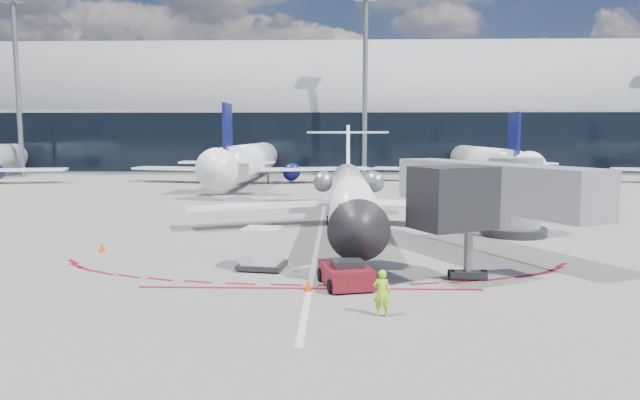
{
  "coord_description": "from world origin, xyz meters",
  "views": [
    {
      "loc": [
        1.11,
        -34.03,
        6.23
      ],
      "look_at": [
        0.13,
        -1.48,
        2.46
      ],
      "focal_mm": 32.0,
      "sensor_mm": 36.0,
      "label": 1
    }
  ],
  "objects_px": {
    "ramp_worker": "(382,293)",
    "regional_jet": "(351,193)",
    "uld_container": "(262,249)",
    "pushback_tug": "(346,274)"
  },
  "relations": [
    {
      "from": "pushback_tug",
      "to": "uld_container",
      "type": "height_order",
      "value": "uld_container"
    },
    {
      "from": "regional_jet",
      "to": "ramp_worker",
      "type": "bearing_deg",
      "value": -88.01
    },
    {
      "from": "regional_jet",
      "to": "ramp_worker",
      "type": "xyz_separation_m",
      "value": [
        0.65,
        -18.66,
        -1.51
      ]
    },
    {
      "from": "pushback_tug",
      "to": "ramp_worker",
      "type": "distance_m",
      "value": 4.08
    },
    {
      "from": "regional_jet",
      "to": "pushback_tug",
      "type": "distance_m",
      "value": 14.88
    },
    {
      "from": "ramp_worker",
      "to": "regional_jet",
      "type": "bearing_deg",
      "value": -83.39
    },
    {
      "from": "ramp_worker",
      "to": "uld_container",
      "type": "distance_m",
      "value": 8.4
    },
    {
      "from": "pushback_tug",
      "to": "regional_jet",
      "type": "bearing_deg",
      "value": 74.06
    },
    {
      "from": "ramp_worker",
      "to": "uld_container",
      "type": "xyz_separation_m",
      "value": [
        -5.01,
        6.74,
        0.14
      ]
    },
    {
      "from": "ramp_worker",
      "to": "uld_container",
      "type": "relative_size",
      "value": 0.71
    }
  ]
}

